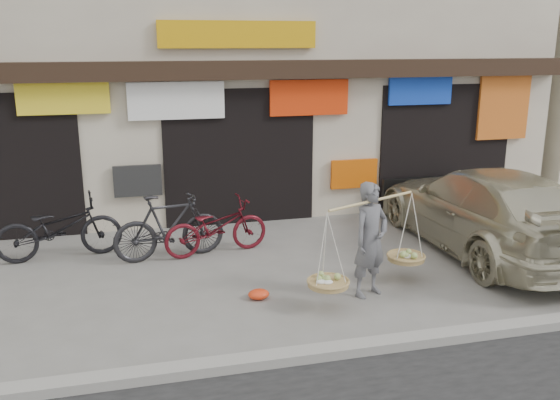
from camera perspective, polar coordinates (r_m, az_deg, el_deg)
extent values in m
plane|color=gray|center=(8.93, 0.33, -8.60)|extent=(70.00, 70.00, 0.00)
cube|color=gray|center=(7.18, 4.42, -14.36)|extent=(70.00, 0.25, 0.12)
cube|color=beige|center=(14.56, -6.23, 14.66)|extent=(14.00, 6.00, 7.00)
cube|color=black|center=(11.46, -3.91, 12.37)|extent=(14.00, 0.35, 0.35)
cube|color=black|center=(12.05, -4.11, 4.36)|extent=(3.00, 0.60, 2.70)
cube|color=black|center=(13.56, 15.04, 5.08)|extent=(3.00, 0.60, 2.70)
cube|color=yellow|center=(11.44, -20.12, 9.24)|extent=(1.60, 0.08, 0.60)
cube|color=white|center=(11.42, -9.94, 9.41)|extent=(1.80, 0.08, 0.70)
cube|color=red|center=(11.90, 2.82, 9.83)|extent=(1.60, 0.08, 0.70)
cube|color=blue|center=(12.79, 13.35, 10.27)|extent=(1.40, 0.08, 0.60)
cube|color=orange|center=(13.85, 20.71, 8.38)|extent=(1.20, 0.08, 1.40)
cube|color=#262626|center=(11.63, -13.54, 1.81)|extent=(0.90, 0.08, 0.60)
cube|color=#DB590A|center=(12.47, 7.14, 2.53)|extent=(1.00, 0.08, 0.60)
cube|color=#E4A30C|center=(11.52, -4.04, 15.62)|extent=(3.00, 0.08, 0.50)
imported|color=#5E5E63|center=(8.56, 8.70, -3.80)|extent=(0.72, 0.62, 1.68)
cylinder|color=tan|center=(8.40, 8.86, -0.09)|extent=(1.52, 0.71, 0.04)
cylinder|color=#A6874F|center=(8.19, 4.66, -8.01)|extent=(0.56, 0.56, 0.07)
ellipsoid|color=#A5BF66|center=(8.17, 4.67, -7.62)|extent=(0.39, 0.39, 0.10)
cylinder|color=#A6874F|center=(9.29, 12.02, -5.45)|extent=(0.56, 0.56, 0.07)
ellipsoid|color=#A5BF66|center=(9.27, 12.04, -5.10)|extent=(0.39, 0.39, 0.10)
imported|color=black|center=(10.65, -20.50, -2.54)|extent=(2.12, 0.95, 1.07)
imported|color=black|center=(10.13, -10.60, -2.53)|extent=(1.94, 0.82, 1.13)
imported|color=#540E16|center=(10.27, -6.17, -2.59)|extent=(1.92, 0.98, 0.96)
imported|color=beige|center=(10.97, 19.09, -0.84)|extent=(2.09, 5.07, 1.47)
cube|color=black|center=(13.01, 13.29, 1.18)|extent=(1.70, 0.11, 0.45)
cube|color=silver|center=(13.08, 13.13, 0.82)|extent=(0.45, 0.02, 0.12)
ellipsoid|color=red|center=(8.60, -2.06, -9.04)|extent=(0.31, 0.25, 0.14)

